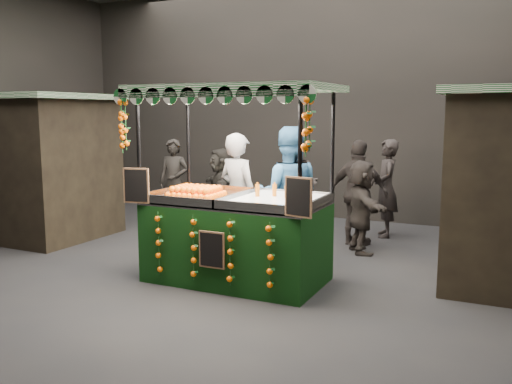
% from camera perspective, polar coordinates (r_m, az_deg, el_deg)
% --- Properties ---
extents(ground, '(12.00, 12.00, 0.00)m').
position_cam_1_polar(ground, '(7.78, -5.17, -8.83)').
color(ground, black).
rests_on(ground, ground).
extents(market_hall, '(12.10, 10.10, 5.05)m').
position_cam_1_polar(market_hall, '(7.51, -5.52, 16.64)').
color(market_hall, black).
rests_on(market_hall, ground).
extents(neighbour_stall_left, '(3.00, 2.20, 2.60)m').
position_cam_1_polar(neighbour_stall_left, '(11.09, -22.47, 2.61)').
color(neighbour_stall_left, black).
rests_on(neighbour_stall_left, ground).
extents(juice_stall, '(2.71, 1.59, 2.63)m').
position_cam_1_polar(juice_stall, '(7.42, -2.08, -3.16)').
color(juice_stall, black).
rests_on(juice_stall, ground).
extents(vendor_grey, '(0.82, 0.66, 1.97)m').
position_cam_1_polar(vendor_grey, '(8.53, -1.86, -0.50)').
color(vendor_grey, gray).
rests_on(vendor_grey, ground).
extents(vendor_blue, '(1.22, 1.10, 2.07)m').
position_cam_1_polar(vendor_blue, '(8.29, 3.30, -0.39)').
color(vendor_blue, '#27537F').
rests_on(vendor_blue, ground).
extents(shopper_0, '(0.69, 0.51, 1.74)m').
position_cam_1_polar(shopper_0, '(11.30, -8.48, 1.02)').
color(shopper_0, black).
rests_on(shopper_0, ground).
extents(shopper_1, '(0.95, 0.76, 1.85)m').
position_cam_1_polar(shopper_1, '(10.33, 4.17, 0.71)').
color(shopper_1, '#292321').
rests_on(shopper_1, ground).
extents(shopper_2, '(1.13, 0.63, 1.82)m').
position_cam_1_polar(shopper_2, '(9.59, 10.56, -0.10)').
color(shopper_2, black).
rests_on(shopper_2, ground).
extents(shopper_3, '(1.13, 1.13, 1.57)m').
position_cam_1_polar(shopper_3, '(9.65, 24.21, -1.40)').
color(shopper_3, black).
rests_on(shopper_3, ground).
extents(shopper_4, '(1.09, 1.00, 1.87)m').
position_cam_1_polar(shopper_4, '(12.38, -16.90, 1.69)').
color(shopper_4, '#2E2725').
rests_on(shopper_4, ground).
extents(shopper_5, '(1.10, 1.44, 1.52)m').
position_cam_1_polar(shopper_5, '(9.10, 10.86, -1.50)').
color(shopper_5, '#2A2522').
rests_on(shopper_5, ground).
extents(shopper_6, '(0.61, 0.76, 1.79)m').
position_cam_1_polar(shopper_6, '(10.36, 13.31, 0.37)').
color(shopper_6, black).
rests_on(shopper_6, ground).
extents(shopper_7, '(1.25, 1.44, 1.57)m').
position_cam_1_polar(shopper_7, '(11.15, -3.68, 0.54)').
color(shopper_7, '#2E2A25').
rests_on(shopper_7, ground).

